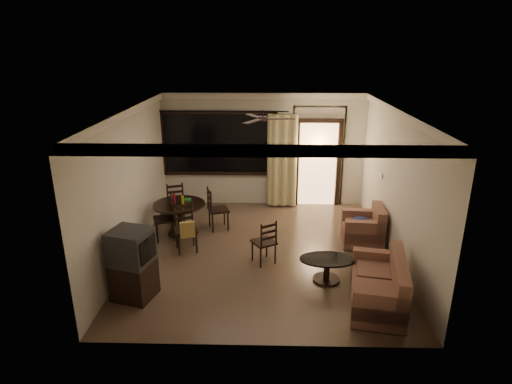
{
  "coord_description": "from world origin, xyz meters",
  "views": [
    {
      "loc": [
        0.07,
        -7.59,
        3.93
      ],
      "look_at": [
        -0.12,
        0.2,
        1.2
      ],
      "focal_mm": 30.0,
      "sensor_mm": 36.0,
      "label": 1
    }
  ],
  "objects_px": {
    "dining_table": "(179,210)",
    "sofa": "(381,287)",
    "coffee_table": "(327,266)",
    "side_chair": "(264,250)",
    "dining_chair_east": "(218,217)",
    "dining_chair_south": "(186,237)",
    "armchair": "(365,229)",
    "dining_chair_north": "(175,208)",
    "tv_cabinet": "(132,264)",
    "dining_chair_west": "(165,226)"
  },
  "relations": [
    {
      "from": "dining_table",
      "to": "armchair",
      "type": "bearing_deg",
      "value": -5.95
    },
    {
      "from": "side_chair",
      "to": "dining_chair_west",
      "type": "bearing_deg",
      "value": -56.2
    },
    {
      "from": "dining_table",
      "to": "coffee_table",
      "type": "relative_size",
      "value": 1.15
    },
    {
      "from": "dining_chair_south",
      "to": "sofa",
      "type": "bearing_deg",
      "value": -46.86
    },
    {
      "from": "side_chair",
      "to": "tv_cabinet",
      "type": "bearing_deg",
      "value": -1.05
    },
    {
      "from": "coffee_table",
      "to": "sofa",
      "type": "bearing_deg",
      "value": -44.2
    },
    {
      "from": "dining_chair_east",
      "to": "sofa",
      "type": "xyz_separation_m",
      "value": [
        2.87,
        -2.87,
        0.03
      ]
    },
    {
      "from": "tv_cabinet",
      "to": "sofa",
      "type": "distance_m",
      "value": 3.94
    },
    {
      "from": "coffee_table",
      "to": "side_chair",
      "type": "relative_size",
      "value": 1.09
    },
    {
      "from": "tv_cabinet",
      "to": "coffee_table",
      "type": "distance_m",
      "value": 3.25
    },
    {
      "from": "dining_chair_south",
      "to": "tv_cabinet",
      "type": "relative_size",
      "value": 0.81
    },
    {
      "from": "dining_chair_north",
      "to": "coffee_table",
      "type": "relative_size",
      "value": 0.99
    },
    {
      "from": "dining_table",
      "to": "armchair",
      "type": "distance_m",
      "value": 3.9
    },
    {
      "from": "dining_chair_south",
      "to": "dining_chair_north",
      "type": "xyz_separation_m",
      "value": [
        -0.54,
        1.55,
        -0.02
      ]
    },
    {
      "from": "sofa",
      "to": "armchair",
      "type": "bearing_deg",
      "value": 95.2
    },
    {
      "from": "armchair",
      "to": "dining_chair_east",
      "type": "bearing_deg",
      "value": 172.09
    },
    {
      "from": "dining_chair_east",
      "to": "armchair",
      "type": "relative_size",
      "value": 1.12
    },
    {
      "from": "dining_table",
      "to": "sofa",
      "type": "xyz_separation_m",
      "value": [
        3.66,
        -2.6,
        -0.23
      ]
    },
    {
      "from": "dining_chair_west",
      "to": "dining_chair_east",
      "type": "xyz_separation_m",
      "value": [
        1.05,
        0.55,
        0.0
      ]
    },
    {
      "from": "dining_table",
      "to": "coffee_table",
      "type": "xyz_separation_m",
      "value": [
        2.91,
        -1.87,
        -0.27
      ]
    },
    {
      "from": "dining_chair_east",
      "to": "sofa",
      "type": "relative_size",
      "value": 0.6
    },
    {
      "from": "dining_chair_north",
      "to": "side_chair",
      "type": "relative_size",
      "value": 1.08
    },
    {
      "from": "armchair",
      "to": "side_chair",
      "type": "relative_size",
      "value": 0.97
    },
    {
      "from": "tv_cabinet",
      "to": "dining_table",
      "type": "bearing_deg",
      "value": 99.59
    },
    {
      "from": "tv_cabinet",
      "to": "side_chair",
      "type": "distance_m",
      "value": 2.44
    },
    {
      "from": "armchair",
      "to": "coffee_table",
      "type": "relative_size",
      "value": 0.89
    },
    {
      "from": "dining_chair_south",
      "to": "dining_chair_east",
      "type": "bearing_deg",
      "value": 45.7
    },
    {
      "from": "dining_chair_west",
      "to": "coffee_table",
      "type": "distance_m",
      "value": 3.55
    },
    {
      "from": "sofa",
      "to": "side_chair",
      "type": "xyz_separation_m",
      "value": [
        -1.84,
        1.34,
        -0.05
      ]
    },
    {
      "from": "dining_chair_west",
      "to": "dining_chair_east",
      "type": "height_order",
      "value": "same"
    },
    {
      "from": "dining_chair_east",
      "to": "dining_chair_north",
      "type": "xyz_separation_m",
      "value": [
        -1.05,
        0.47,
        0.0
      ]
    },
    {
      "from": "sofa",
      "to": "dining_chair_east",
      "type": "bearing_deg",
      "value": 145.88
    },
    {
      "from": "dining_chair_west",
      "to": "sofa",
      "type": "bearing_deg",
      "value": 40.32
    },
    {
      "from": "dining_table",
      "to": "sofa",
      "type": "bearing_deg",
      "value": -35.33
    },
    {
      "from": "dining_chair_east",
      "to": "dining_chair_south",
      "type": "distance_m",
      "value": 1.2
    },
    {
      "from": "coffee_table",
      "to": "dining_table",
      "type": "bearing_deg",
      "value": 147.33
    },
    {
      "from": "sofa",
      "to": "armchair",
      "type": "xyz_separation_m",
      "value": [
        0.22,
        2.19,
        0.01
      ]
    },
    {
      "from": "dining_chair_west",
      "to": "dining_chair_south",
      "type": "bearing_deg",
      "value": 26.0
    },
    {
      "from": "dining_table",
      "to": "dining_chair_north",
      "type": "height_order",
      "value": "dining_chair_north"
    },
    {
      "from": "coffee_table",
      "to": "dining_chair_east",
      "type": "bearing_deg",
      "value": 134.8
    },
    {
      "from": "tv_cabinet",
      "to": "armchair",
      "type": "bearing_deg",
      "value": 42.21
    },
    {
      "from": "dining_table",
      "to": "dining_chair_south",
      "type": "bearing_deg",
      "value": -71.06
    },
    {
      "from": "dining_table",
      "to": "dining_chair_east",
      "type": "relative_size",
      "value": 1.16
    },
    {
      "from": "dining_chair_north",
      "to": "dining_chair_east",
      "type": "bearing_deg",
      "value": 136.76
    },
    {
      "from": "dining_chair_south",
      "to": "side_chair",
      "type": "distance_m",
      "value": 1.61
    },
    {
      "from": "dining_chair_south",
      "to": "dining_chair_west",
      "type": "bearing_deg",
      "value": 116.0
    },
    {
      "from": "dining_chair_south",
      "to": "dining_table",
      "type": "bearing_deg",
      "value": 89.88
    },
    {
      "from": "dining_chair_east",
      "to": "armchair",
      "type": "distance_m",
      "value": 3.16
    },
    {
      "from": "dining_chair_south",
      "to": "side_chair",
      "type": "xyz_separation_m",
      "value": [
        1.54,
        -0.44,
        -0.04
      ]
    },
    {
      "from": "sofa",
      "to": "armchair",
      "type": "relative_size",
      "value": 1.88
    }
  ]
}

